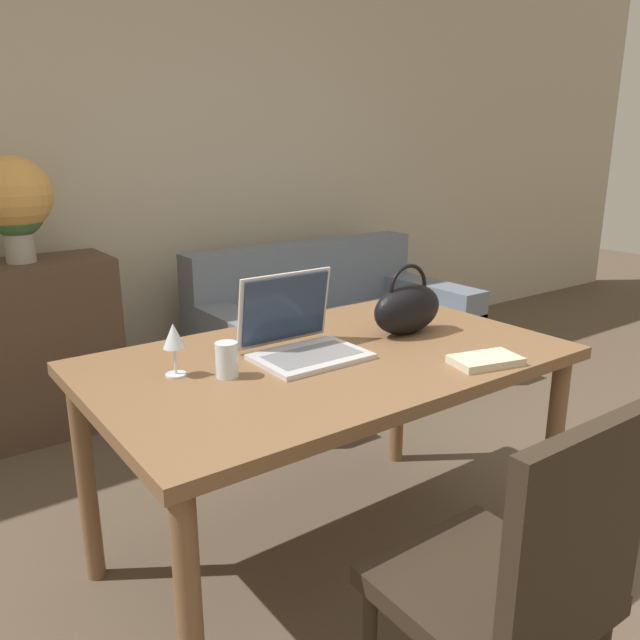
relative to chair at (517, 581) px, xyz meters
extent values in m
cube|color=#BCB29E|center=(0.14, 2.85, 0.85)|extent=(10.00, 0.06, 2.70)
cube|color=brown|center=(0.12, 0.83, 0.23)|extent=(1.49, 0.91, 0.04)
cylinder|color=brown|center=(-0.56, 0.44, -0.15)|extent=(0.06, 0.06, 0.72)
cylinder|color=brown|center=(0.81, 0.44, -0.15)|extent=(0.06, 0.06, 0.72)
cylinder|color=brown|center=(-0.56, 1.23, -0.15)|extent=(0.06, 0.06, 0.72)
cylinder|color=brown|center=(0.81, 1.23, -0.15)|extent=(0.06, 0.06, 0.72)
cube|color=#2D2319|center=(0.00, 0.08, -0.08)|extent=(0.45, 0.45, 0.05)
cube|color=#2D2319|center=(0.00, -0.12, 0.18)|extent=(0.42, 0.05, 0.46)
cylinder|color=#2D2319|center=(0.19, 0.26, -0.30)|extent=(0.04, 0.04, 0.40)
cube|color=slate|center=(1.14, 2.10, -0.29)|extent=(1.57, 0.90, 0.42)
cube|color=slate|center=(1.14, 2.45, 0.12)|extent=(1.57, 0.20, 0.40)
cube|color=slate|center=(0.46, 2.10, -0.22)|extent=(0.20, 0.90, 0.56)
cube|color=slate|center=(1.83, 2.10, -0.22)|extent=(0.20, 0.90, 0.56)
cube|color=silver|center=(0.05, 0.83, 0.26)|extent=(0.34, 0.24, 0.02)
cube|color=gray|center=(0.05, 0.83, 0.27)|extent=(0.29, 0.16, 0.00)
cube|color=silver|center=(0.05, 0.98, 0.39)|extent=(0.34, 0.05, 0.24)
cube|color=#23334C|center=(0.05, 0.97, 0.39)|extent=(0.31, 0.04, 0.21)
cylinder|color=silver|center=(-0.23, 0.85, 0.31)|extent=(0.06, 0.06, 0.10)
cylinder|color=silver|center=(-0.35, 0.95, 0.26)|extent=(0.06, 0.06, 0.01)
cylinder|color=silver|center=(-0.35, 0.95, 0.30)|extent=(0.01, 0.01, 0.08)
cone|color=silver|center=(-0.35, 0.95, 0.38)|extent=(0.06, 0.06, 0.07)
ellipsoid|color=black|center=(0.48, 0.86, 0.34)|extent=(0.29, 0.13, 0.18)
torus|color=black|center=(0.48, 0.86, 0.42)|extent=(0.17, 0.01, 0.17)
cylinder|color=#9E998E|center=(-0.44, 2.48, 0.46)|extent=(0.13, 0.13, 0.18)
sphere|color=#3D6B38|center=(-0.44, 2.48, 0.61)|extent=(0.26, 0.26, 0.26)
sphere|color=#D6994C|center=(-0.44, 2.48, 0.68)|extent=(0.34, 0.34, 0.34)
cube|color=beige|center=(0.45, 0.48, 0.27)|extent=(0.23, 0.17, 0.02)
camera|label=1|loc=(-1.01, -0.66, 0.90)|focal=35.00mm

